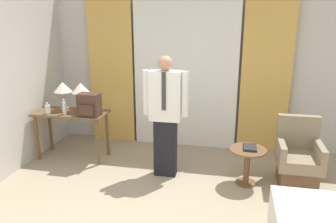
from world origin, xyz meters
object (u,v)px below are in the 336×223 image
(table_lamp_right, at_px, (81,89))
(bottle_by_lamp, at_px, (64,108))
(person, at_px, (165,113))
(side_table, at_px, (247,160))
(table_lamp_left, at_px, (63,88))
(armchair, at_px, (298,160))
(backpack, at_px, (89,105))
(desk, at_px, (71,120))
(book, at_px, (250,147))
(bottle_near_edge, at_px, (48,109))

(table_lamp_right, relative_size, bottle_by_lamp, 1.81)
(person, relative_size, side_table, 3.34)
(table_lamp_left, distance_m, table_lamp_right, 0.30)
(bottle_by_lamp, height_order, side_table, bottle_by_lamp)
(table_lamp_left, height_order, person, person)
(person, bearing_deg, side_table, -2.85)
(armchair, bearing_deg, backpack, 178.57)
(side_table, bearing_deg, desk, 172.63)
(bottle_by_lamp, height_order, book, bottle_by_lamp)
(desk, height_order, side_table, desk)
(desk, height_order, book, desk)
(bottle_by_lamp, relative_size, side_table, 0.49)
(desk, xyz_separation_m, armchair, (3.38, -0.20, -0.30))
(bottle_near_edge, bearing_deg, desk, 27.76)
(bottle_near_edge, height_order, bottle_by_lamp, bottle_by_lamp)
(table_lamp_left, bearing_deg, desk, -31.45)
(table_lamp_left, distance_m, backpack, 0.60)
(table_lamp_right, distance_m, armchair, 3.34)
(desk, bearing_deg, side_table, -7.37)
(desk, relative_size, bottle_by_lamp, 4.53)
(table_lamp_left, bearing_deg, bottle_by_lamp, -61.01)
(bottle_by_lamp, bearing_deg, desk, 79.37)
(side_table, distance_m, book, 0.18)
(backpack, bearing_deg, bottle_near_edge, -177.31)
(table_lamp_left, bearing_deg, book, -8.29)
(book, bearing_deg, side_table, -137.96)
(armchair, height_order, book, armchair)
(armchair, bearing_deg, side_table, -167.21)
(bottle_near_edge, xyz_separation_m, armchair, (3.68, -0.04, -0.50))
(desk, relative_size, book, 4.59)
(bottle_near_edge, distance_m, side_table, 3.05)
(table_lamp_left, bearing_deg, armchair, -4.70)
(side_table, bearing_deg, table_lamp_right, 170.19)
(person, bearing_deg, book, -1.69)
(table_lamp_left, height_order, backpack, table_lamp_left)
(desk, distance_m, bottle_by_lamp, 0.27)
(desk, xyz_separation_m, side_table, (2.71, -0.35, -0.28))
(table_lamp_right, bearing_deg, bottle_near_edge, -150.96)
(table_lamp_left, bearing_deg, side_table, -8.80)
(table_lamp_right, distance_m, bottle_near_edge, 0.58)
(bottle_near_edge, bearing_deg, table_lamp_left, 59.83)
(bottle_near_edge, height_order, backpack, backpack)
(table_lamp_right, bearing_deg, armchair, -5.14)
(side_table, bearing_deg, bottle_near_edge, 176.27)
(table_lamp_right, distance_m, bottle_by_lamp, 0.38)
(bottle_near_edge, relative_size, person, 0.10)
(book, bearing_deg, desk, 173.15)
(backpack, xyz_separation_m, book, (2.36, -0.21, -0.40))
(backpack, bearing_deg, person, -8.12)
(desk, bearing_deg, bottle_near_edge, -152.24)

